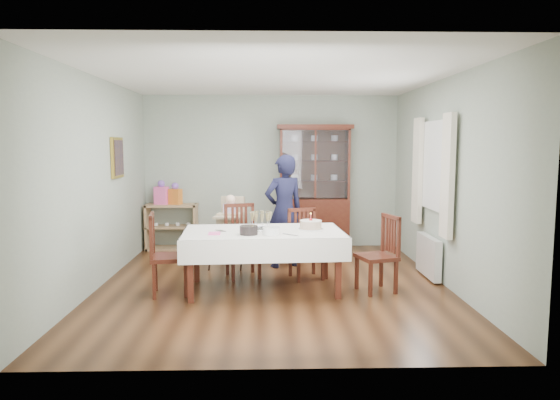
{
  "coord_description": "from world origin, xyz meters",
  "views": [
    {
      "loc": [
        -0.07,
        -6.42,
        1.84
      ],
      "look_at": [
        0.1,
        0.2,
        1.1
      ],
      "focal_mm": 32.0,
      "sensor_mm": 36.0,
      "label": 1
    }
  ],
  "objects_px": {
    "china_cabinet": "(314,186)",
    "birthday_cake": "(311,225)",
    "gift_bag_orange": "(175,195)",
    "high_chair": "(231,239)",
    "chair_end_right": "(378,269)",
    "dining_table": "(263,260)",
    "sideboard": "(172,227)",
    "chair_far_right": "(306,258)",
    "woman": "(284,211)",
    "chair_end_left": "(168,270)",
    "chair_far_left": "(243,255)",
    "champagne_tray": "(261,224)",
    "gift_bag_pink": "(161,194)"
  },
  "relations": [
    {
      "from": "china_cabinet",
      "to": "high_chair",
      "type": "xyz_separation_m",
      "value": [
        -1.37,
        -1.29,
        -0.7
      ]
    },
    {
      "from": "gift_bag_orange",
      "to": "chair_far_right",
      "type": "bearing_deg",
      "value": -42.41
    },
    {
      "from": "sideboard",
      "to": "chair_far_left",
      "type": "relative_size",
      "value": 0.9
    },
    {
      "from": "chair_end_right",
      "to": "china_cabinet",
      "type": "bearing_deg",
      "value": 174.69
    },
    {
      "from": "chair_far_right",
      "to": "woman",
      "type": "relative_size",
      "value": 0.56
    },
    {
      "from": "dining_table",
      "to": "chair_far_right",
      "type": "height_order",
      "value": "chair_far_right"
    },
    {
      "from": "chair_far_left",
      "to": "dining_table",
      "type": "bearing_deg",
      "value": -82.35
    },
    {
      "from": "china_cabinet",
      "to": "chair_far_right",
      "type": "bearing_deg",
      "value": -98.55
    },
    {
      "from": "dining_table",
      "to": "chair_end_right",
      "type": "relative_size",
      "value": 2.15
    },
    {
      "from": "dining_table",
      "to": "chair_end_right",
      "type": "height_order",
      "value": "chair_end_right"
    },
    {
      "from": "woman",
      "to": "high_chair",
      "type": "distance_m",
      "value": 0.9
    },
    {
      "from": "china_cabinet",
      "to": "woman",
      "type": "xyz_separation_m",
      "value": [
        -0.57,
        -1.29,
        -0.28
      ]
    },
    {
      "from": "chair_end_left",
      "to": "china_cabinet",
      "type": "bearing_deg",
      "value": -47.02
    },
    {
      "from": "chair_far_left",
      "to": "gift_bag_pink",
      "type": "height_order",
      "value": "gift_bag_pink"
    },
    {
      "from": "champagne_tray",
      "to": "dining_table",
      "type": "bearing_deg",
      "value": -71.59
    },
    {
      "from": "woman",
      "to": "gift_bag_pink",
      "type": "xyz_separation_m",
      "value": [
        -2.09,
        1.29,
        0.14
      ]
    },
    {
      "from": "china_cabinet",
      "to": "chair_far_left",
      "type": "distance_m",
      "value": 2.33
    },
    {
      "from": "woman",
      "to": "gift_bag_orange",
      "type": "relative_size",
      "value": 4.45
    },
    {
      "from": "birthday_cake",
      "to": "dining_table",
      "type": "bearing_deg",
      "value": -174.94
    },
    {
      "from": "birthday_cake",
      "to": "chair_end_left",
      "type": "bearing_deg",
      "value": -173.16
    },
    {
      "from": "sideboard",
      "to": "chair_end_left",
      "type": "xyz_separation_m",
      "value": [
        0.46,
        -2.68,
        -0.1
      ]
    },
    {
      "from": "woman",
      "to": "gift_bag_orange",
      "type": "height_order",
      "value": "woman"
    },
    {
      "from": "chair_end_left",
      "to": "gift_bag_orange",
      "type": "xyz_separation_m",
      "value": [
        -0.38,
        2.66,
        0.67
      ]
    },
    {
      "from": "chair_far_left",
      "to": "champagne_tray",
      "type": "xyz_separation_m",
      "value": [
        0.26,
        -0.56,
        0.54
      ]
    },
    {
      "from": "chair_far_left",
      "to": "chair_far_right",
      "type": "height_order",
      "value": "chair_far_left"
    },
    {
      "from": "sideboard",
      "to": "chair_end_right",
      "type": "xyz_separation_m",
      "value": [
        3.06,
        -2.62,
        -0.11
      ]
    },
    {
      "from": "woman",
      "to": "chair_far_left",
      "type": "bearing_deg",
      "value": 18.98
    },
    {
      "from": "woman",
      "to": "high_chair",
      "type": "relative_size",
      "value": 1.55
    },
    {
      "from": "chair_end_right",
      "to": "chair_far_right",
      "type": "bearing_deg",
      "value": -145.13
    },
    {
      "from": "dining_table",
      "to": "high_chair",
      "type": "xyz_separation_m",
      "value": [
        -0.49,
        1.2,
        0.04
      ]
    },
    {
      "from": "china_cabinet",
      "to": "sideboard",
      "type": "relative_size",
      "value": 2.42
    },
    {
      "from": "china_cabinet",
      "to": "woman",
      "type": "relative_size",
      "value": 1.29
    },
    {
      "from": "birthday_cake",
      "to": "chair_far_right",
      "type": "bearing_deg",
      "value": 92.32
    },
    {
      "from": "dining_table",
      "to": "chair_far_left",
      "type": "bearing_deg",
      "value": 114.1
    },
    {
      "from": "dining_table",
      "to": "gift_bag_orange",
      "type": "relative_size",
      "value": 5.44
    },
    {
      "from": "chair_far_left",
      "to": "chair_end_right",
      "type": "height_order",
      "value": "chair_far_left"
    },
    {
      "from": "china_cabinet",
      "to": "high_chair",
      "type": "bearing_deg",
      "value": -136.62
    },
    {
      "from": "dining_table",
      "to": "chair_far_right",
      "type": "bearing_deg",
      "value": 43.41
    },
    {
      "from": "sideboard",
      "to": "chair_far_right",
      "type": "relative_size",
      "value": 0.95
    },
    {
      "from": "chair_far_right",
      "to": "birthday_cake",
      "type": "relative_size",
      "value": 2.97
    },
    {
      "from": "dining_table",
      "to": "woman",
      "type": "xyz_separation_m",
      "value": [
        0.3,
        1.2,
        0.46
      ]
    },
    {
      "from": "chair_end_right",
      "to": "birthday_cake",
      "type": "height_order",
      "value": "birthday_cake"
    },
    {
      "from": "chair_end_right",
      "to": "chair_end_left",
      "type": "bearing_deg",
      "value": -106.23
    },
    {
      "from": "woman",
      "to": "gift_bag_orange",
      "type": "xyz_separation_m",
      "value": [
        -1.85,
        1.29,
        0.12
      ]
    },
    {
      "from": "high_chair",
      "to": "gift_bag_pink",
      "type": "xyz_separation_m",
      "value": [
        -1.29,
        1.3,
        0.56
      ]
    },
    {
      "from": "sideboard",
      "to": "chair_far_right",
      "type": "height_order",
      "value": "chair_far_right"
    },
    {
      "from": "sideboard",
      "to": "birthday_cake",
      "type": "height_order",
      "value": "birthday_cake"
    },
    {
      "from": "china_cabinet",
      "to": "birthday_cake",
      "type": "xyz_separation_m",
      "value": [
        -0.27,
        -2.44,
        -0.3
      ]
    },
    {
      "from": "chair_far_left",
      "to": "chair_end_right",
      "type": "relative_size",
      "value": 1.05
    },
    {
      "from": "china_cabinet",
      "to": "gift_bag_orange",
      "type": "height_order",
      "value": "china_cabinet"
    }
  ]
}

